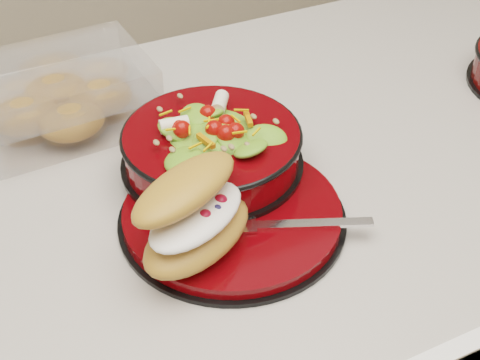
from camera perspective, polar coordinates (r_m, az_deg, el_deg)
name	(u,v)px	position (r m, az deg, el deg)	size (l,w,h in m)	color
island_counter	(262,356)	(1.22, 1.93, -14.77)	(1.24, 0.74, 0.90)	beige
dinner_plate	(233,214)	(0.79, -0.59, -2.92)	(0.27, 0.27, 0.02)	black
salad_bowl	(212,142)	(0.82, -2.44, 3.29)	(0.23, 0.23, 0.10)	black
croissant	(194,214)	(0.71, -3.92, -2.95)	(0.17, 0.15, 0.09)	#CB7D3E
fork	(290,224)	(0.76, 4.32, -3.81)	(0.17, 0.09, 0.00)	silver
pastry_box	(62,98)	(0.96, -14.97, 6.81)	(0.24, 0.18, 0.09)	white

